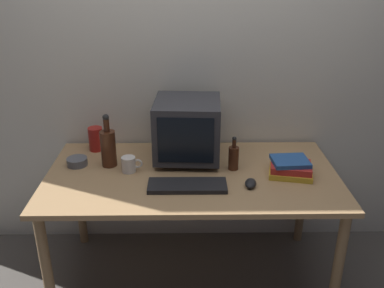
{
  "coord_description": "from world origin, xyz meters",
  "views": [
    {
      "loc": [
        -0.03,
        -2.15,
        1.86
      ],
      "look_at": [
        0.0,
        0.0,
        0.91
      ],
      "focal_mm": 39.8,
      "sensor_mm": 36.0,
      "label": 1
    }
  ],
  "objects_px": {
    "bottle_short": "(234,157)",
    "mug": "(129,164)",
    "bottle_tall": "(108,147)",
    "keyboard": "(187,186)",
    "crt_monitor": "(187,129)",
    "cd_spindle": "(77,162)",
    "metal_canister": "(96,139)",
    "computer_mouse": "(251,183)",
    "book_stack": "(291,168)"
  },
  "relations": [
    {
      "from": "bottle_short",
      "to": "mug",
      "type": "height_order",
      "value": "bottle_short"
    },
    {
      "from": "mug",
      "to": "cd_spindle",
      "type": "height_order",
      "value": "mug"
    },
    {
      "from": "bottle_tall",
      "to": "metal_canister",
      "type": "xyz_separation_m",
      "value": [
        -0.12,
        0.22,
        -0.04
      ]
    },
    {
      "from": "crt_monitor",
      "to": "bottle_tall",
      "type": "relative_size",
      "value": 1.27
    },
    {
      "from": "crt_monitor",
      "to": "metal_canister",
      "type": "distance_m",
      "value": 0.61
    },
    {
      "from": "metal_canister",
      "to": "mug",
      "type": "bearing_deg",
      "value": -51.12
    },
    {
      "from": "book_stack",
      "to": "mug",
      "type": "xyz_separation_m",
      "value": [
        -0.91,
        0.05,
        0.0
      ]
    },
    {
      "from": "keyboard",
      "to": "cd_spindle",
      "type": "xyz_separation_m",
      "value": [
        -0.65,
        0.28,
        0.01
      ]
    },
    {
      "from": "bottle_tall",
      "to": "cd_spindle",
      "type": "relative_size",
      "value": 2.66
    },
    {
      "from": "metal_canister",
      "to": "bottle_short",
      "type": "bearing_deg",
      "value": -18.47
    },
    {
      "from": "mug",
      "to": "metal_canister",
      "type": "distance_m",
      "value": 0.39
    },
    {
      "from": "keyboard",
      "to": "computer_mouse",
      "type": "height_order",
      "value": "computer_mouse"
    },
    {
      "from": "keyboard",
      "to": "bottle_tall",
      "type": "height_order",
      "value": "bottle_tall"
    },
    {
      "from": "computer_mouse",
      "to": "cd_spindle",
      "type": "height_order",
      "value": "cd_spindle"
    },
    {
      "from": "keyboard",
      "to": "bottle_tall",
      "type": "distance_m",
      "value": 0.54
    },
    {
      "from": "crt_monitor",
      "to": "bottle_short",
      "type": "xyz_separation_m",
      "value": [
        0.26,
        -0.14,
        -0.12
      ]
    },
    {
      "from": "crt_monitor",
      "to": "keyboard",
      "type": "height_order",
      "value": "crt_monitor"
    },
    {
      "from": "bottle_short",
      "to": "book_stack",
      "type": "bearing_deg",
      "value": -13.55
    },
    {
      "from": "crt_monitor",
      "to": "mug",
      "type": "xyz_separation_m",
      "value": [
        -0.33,
        -0.16,
        -0.15
      ]
    },
    {
      "from": "computer_mouse",
      "to": "bottle_short",
      "type": "relative_size",
      "value": 0.49
    },
    {
      "from": "keyboard",
      "to": "mug",
      "type": "bearing_deg",
      "value": 150.24
    },
    {
      "from": "crt_monitor",
      "to": "bottle_short",
      "type": "relative_size",
      "value": 1.98
    },
    {
      "from": "keyboard",
      "to": "book_stack",
      "type": "relative_size",
      "value": 1.58
    },
    {
      "from": "bottle_tall",
      "to": "book_stack",
      "type": "height_order",
      "value": "bottle_tall"
    },
    {
      "from": "book_stack",
      "to": "computer_mouse",
      "type": "bearing_deg",
      "value": -151.95
    },
    {
      "from": "metal_canister",
      "to": "book_stack",
      "type": "bearing_deg",
      "value": -17.16
    },
    {
      "from": "bottle_short",
      "to": "mug",
      "type": "distance_m",
      "value": 0.6
    },
    {
      "from": "bottle_tall",
      "to": "keyboard",
      "type": "bearing_deg",
      "value": -30.86
    },
    {
      "from": "bottle_tall",
      "to": "bottle_short",
      "type": "bearing_deg",
      "value": -4.65
    },
    {
      "from": "bottle_tall",
      "to": "mug",
      "type": "relative_size",
      "value": 2.66
    },
    {
      "from": "crt_monitor",
      "to": "keyboard",
      "type": "xyz_separation_m",
      "value": [
        -0.0,
        -0.36,
        -0.18
      ]
    },
    {
      "from": "crt_monitor",
      "to": "cd_spindle",
      "type": "relative_size",
      "value": 3.38
    },
    {
      "from": "bottle_short",
      "to": "cd_spindle",
      "type": "distance_m",
      "value": 0.92
    },
    {
      "from": "bottle_tall",
      "to": "bottle_short",
      "type": "xyz_separation_m",
      "value": [
        0.72,
        -0.06,
        -0.04
      ]
    },
    {
      "from": "crt_monitor",
      "to": "metal_canister",
      "type": "xyz_separation_m",
      "value": [
        -0.58,
        0.14,
        -0.12
      ]
    },
    {
      "from": "crt_monitor",
      "to": "cd_spindle",
      "type": "distance_m",
      "value": 0.68
    },
    {
      "from": "book_stack",
      "to": "metal_canister",
      "type": "height_order",
      "value": "metal_canister"
    },
    {
      "from": "keyboard",
      "to": "cd_spindle",
      "type": "relative_size",
      "value": 3.5
    },
    {
      "from": "keyboard",
      "to": "bottle_short",
      "type": "bearing_deg",
      "value": 39.14
    },
    {
      "from": "crt_monitor",
      "to": "computer_mouse",
      "type": "bearing_deg",
      "value": -45.89
    },
    {
      "from": "bottle_short",
      "to": "metal_canister",
      "type": "distance_m",
      "value": 0.89
    },
    {
      "from": "crt_monitor",
      "to": "keyboard",
      "type": "bearing_deg",
      "value": -90.4
    },
    {
      "from": "crt_monitor",
      "to": "mug",
      "type": "relative_size",
      "value": 3.38
    },
    {
      "from": "bottle_tall",
      "to": "metal_canister",
      "type": "relative_size",
      "value": 2.13
    },
    {
      "from": "bottle_tall",
      "to": "metal_canister",
      "type": "height_order",
      "value": "bottle_tall"
    },
    {
      "from": "cd_spindle",
      "to": "mug",
      "type": "bearing_deg",
      "value": -15.1
    },
    {
      "from": "bottle_short",
      "to": "mug",
      "type": "xyz_separation_m",
      "value": [
        -0.6,
        -0.02,
        -0.03
      ]
    },
    {
      "from": "keyboard",
      "to": "cd_spindle",
      "type": "distance_m",
      "value": 0.71
    },
    {
      "from": "book_stack",
      "to": "bottle_short",
      "type": "bearing_deg",
      "value": 166.45
    },
    {
      "from": "keyboard",
      "to": "computer_mouse",
      "type": "bearing_deg",
      "value": 1.99
    }
  ]
}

